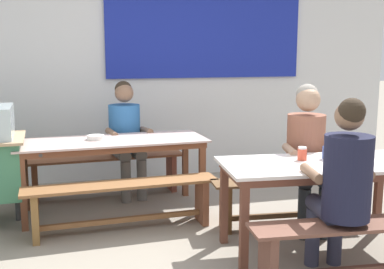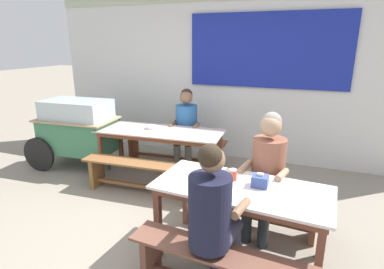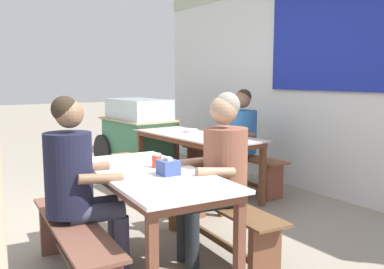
{
  "view_description": "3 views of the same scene",
  "coord_description": "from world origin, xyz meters",
  "views": [
    {
      "loc": [
        -1.02,
        -3.5,
        1.63
      ],
      "look_at": [
        0.06,
        0.82,
        0.85
      ],
      "focal_mm": 44.78,
      "sensor_mm": 36.0,
      "label": 1
    },
    {
      "loc": [
        1.38,
        -2.69,
        2.01
      ],
      "look_at": [
        -0.01,
        0.95,
        0.85
      ],
      "focal_mm": 29.04,
      "sensor_mm": 36.0,
      "label": 2
    },
    {
      "loc": [
        3.6,
        -1.53,
        1.45
      ],
      "look_at": [
        0.16,
        0.71,
        0.88
      ],
      "focal_mm": 39.08,
      "sensor_mm": 36.0,
      "label": 3
    }
  ],
  "objects": [
    {
      "name": "condiment_jar",
      "position": [
        0.78,
        -0.02,
        0.8
      ],
      "size": [
        0.08,
        0.08,
        0.11
      ],
      "color": "#D74930",
      "rests_on": "dining_table_near"
    },
    {
      "name": "ground_plane",
      "position": [
        0.0,
        0.0,
        0.0
      ],
      "size": [
        40.0,
        40.0,
        0.0
      ],
      "primitive_type": "plane",
      "color": "gray"
    },
    {
      "name": "bench_far_front",
      "position": [
        -0.62,
        0.7,
        0.31
      ],
      "size": [
        1.77,
        0.4,
        0.45
      ],
      "color": "brown",
      "rests_on": "ground_plane"
    },
    {
      "name": "bench_near_front",
      "position": [
        0.84,
        -0.71,
        0.3
      ],
      "size": [
        1.51,
        0.4,
        0.45
      ],
      "color": "brown",
      "rests_on": "ground_plane"
    },
    {
      "name": "soup_bowl",
      "position": [
        -0.81,
        1.33,
        0.77
      ],
      "size": [
        0.17,
        0.17,
        0.04
      ],
      "primitive_type": "cylinder",
      "color": "silver",
      "rests_on": "dining_table_far"
    },
    {
      "name": "bench_far_back",
      "position": [
        -0.69,
        1.87,
        0.3
      ],
      "size": [
        1.8,
        0.42,
        0.45
      ],
      "color": "brown",
      "rests_on": "ground_plane"
    },
    {
      "name": "person_right_near_table",
      "position": [
        1.04,
        0.39,
        0.77
      ],
      "size": [
        0.5,
        0.56,
        1.34
      ],
      "color": "#22282C",
      "rests_on": "ground_plane"
    },
    {
      "name": "bench_near_back",
      "position": [
        0.93,
        0.45,
        0.29
      ],
      "size": [
        1.52,
        0.4,
        0.45
      ],
      "color": "brown",
      "rests_on": "ground_plane"
    },
    {
      "name": "dining_table_far",
      "position": [
        -0.65,
        1.29,
        0.68
      ],
      "size": [
        1.92,
        0.83,
        0.75
      ],
      "color": "#C3ABA5",
      "rests_on": "ground_plane"
    },
    {
      "name": "dining_table_near",
      "position": [
        0.89,
        -0.13,
        0.67
      ],
      "size": [
        1.64,
        0.84,
        0.75
      ],
      "color": "silver",
      "rests_on": "ground_plane"
    },
    {
      "name": "tissue_box",
      "position": [
        1.04,
        -0.07,
        0.8
      ],
      "size": [
        0.14,
        0.13,
        0.13
      ],
      "color": "#3C5096",
      "rests_on": "dining_table_near"
    },
    {
      "name": "person_near_front",
      "position": [
        0.77,
        -0.64,
        0.75
      ],
      "size": [
        0.47,
        0.57,
        1.33
      ],
      "color": "#34364C",
      "rests_on": "ground_plane"
    },
    {
      "name": "person_center_facing",
      "position": [
        -0.45,
        1.83,
        0.74
      ],
      "size": [
        0.51,
        0.56,
        1.3
      ],
      "color": "#5F5C57",
      "rests_on": "ground_plane"
    },
    {
      "name": "food_cart",
      "position": [
        -2.12,
        1.21,
        0.67
      ],
      "size": [
        1.62,
        0.86,
        1.12
      ],
      "color": "#3C7B56",
      "rests_on": "ground_plane"
    },
    {
      "name": "backdrop_wall",
      "position": [
        0.02,
        2.62,
        1.5
      ],
      "size": [
        6.59,
        0.23,
        2.86
      ],
      "color": "silver",
      "rests_on": "ground_plane"
    }
  ]
}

